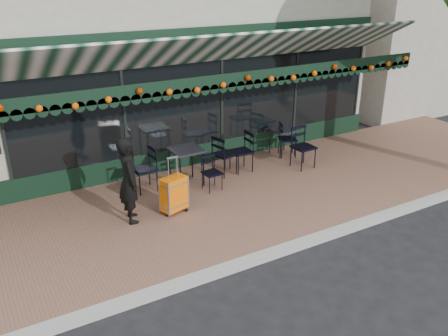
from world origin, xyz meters
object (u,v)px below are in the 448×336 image
cafe_table_b (186,153)px  chair_a_right (288,139)px  chair_b_front (212,173)px  cafe_table_a (283,132)px  woman (129,180)px  chair_b_left (144,169)px  chair_b_right (225,155)px  suitcase (174,194)px  chair_a_front (303,148)px  chair_a_left (241,152)px

cafe_table_b → chair_a_right: (2.95, 0.29, -0.29)m
chair_b_front → cafe_table_a: bearing=18.7°
woman → chair_b_left: (0.69, 1.10, -0.34)m
chair_a_right → woman: bearing=129.9°
chair_b_right → suitcase: bearing=109.7°
cafe_table_b → chair_a_front: chair_a_front is taller
suitcase → chair_a_right: suitcase is taller
woman → cafe_table_b: bearing=-49.1°
chair_a_left → chair_b_right: (-0.42, 0.04, -0.00)m
suitcase → chair_b_left: 1.23m
chair_b_right → woman: bearing=98.6°
woman → chair_a_right: (4.55, 1.25, -0.38)m
woman → chair_b_front: size_ratio=2.18×
chair_b_right → chair_a_front: bearing=-120.5°
chair_b_left → cafe_table_b: bearing=78.5°
suitcase → chair_b_right: size_ratio=1.21×
chair_b_left → chair_a_front: bearing=77.4°
chair_a_left → chair_b_right: chair_a_left is taller
cafe_table_a → cafe_table_b: size_ratio=0.82×
chair_b_left → suitcase: bearing=3.3°
suitcase → chair_b_front: 1.24m
chair_a_left → chair_b_left: chair_b_left is taller
suitcase → cafe_table_b: (0.79, 1.08, 0.35)m
chair_b_right → chair_b_front: size_ratio=1.25×
cafe_table_b → chair_b_left: (-0.92, 0.14, -0.25)m
chair_a_front → chair_b_right: (-1.81, 0.57, -0.02)m
suitcase → chair_a_left: bearing=9.6°
suitcase → chair_a_front: bearing=-8.0°
woman → chair_b_right: (2.60, 1.03, -0.35)m
chair_b_left → chair_b_right: (1.91, -0.08, -0.01)m
chair_b_left → cafe_table_a: bearing=91.5°
chair_a_left → chair_b_left: bearing=-91.5°
woman → chair_b_front: bearing=-67.9°
cafe_table_a → chair_a_front: (-0.09, -0.93, -0.11)m
chair_a_left → chair_a_right: size_ratio=1.08×
chair_b_left → chair_a_left: bearing=84.5°
chair_a_right → chair_a_front: size_ratio=0.88×
cafe_table_a → woman: bearing=-162.9°
cafe_table_a → chair_b_left: (-3.81, -0.28, -0.12)m
woman → cafe_table_a: woman is taller
chair_a_right → chair_a_front: (-0.14, -0.79, 0.06)m
cafe_table_b → chair_a_left: (1.42, 0.03, -0.26)m
woman → chair_a_left: bearing=-62.0°
suitcase → chair_a_left: 2.47m
woman → chair_a_front: 4.44m
woman → chair_a_left: woman is taller
suitcase → cafe_table_a: (3.68, 1.50, 0.22)m
cafe_table_a → cafe_table_b: (-2.89, -0.42, 0.13)m
chair_a_front → cafe_table_b: bearing=168.3°
chair_a_front → chair_b_right: size_ratio=1.05×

